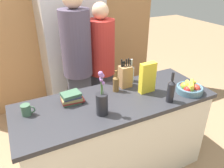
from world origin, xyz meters
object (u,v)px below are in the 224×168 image
object	(u,v)px
coffee_mug	(26,110)
person_at_sink	(77,61)
refrigerator	(72,45)
knife_block	(125,76)
cereal_box	(148,78)
fruit_bowl	(189,88)
person_in_blue	(102,63)
bottle_vinegar	(131,73)
flower_vase	(102,102)
book_stack	(72,98)
bottle_wine	(171,90)
bottle_oil	(116,83)

from	to	relation	value
coffee_mug	person_at_sink	distance (m)	0.89
refrigerator	person_at_sink	world-z (taller)	refrigerator
knife_block	cereal_box	size ratio (longest dim) A/B	1.01
refrigerator	coffee_mug	distance (m)	1.48
fruit_bowl	person_in_blue	distance (m)	1.11
bottle_vinegar	person_in_blue	xyz separation A→B (m)	(-0.10, 0.53, -0.06)
refrigerator	cereal_box	world-z (taller)	refrigerator
coffee_mug	person_at_sink	world-z (taller)	person_at_sink
knife_block	fruit_bowl	bearing A→B (deg)	-38.66
flower_vase	person_at_sink	bearing A→B (deg)	84.34
coffee_mug	person_in_blue	xyz separation A→B (m)	(0.98, 0.69, -0.01)
book_stack	bottle_wine	bearing A→B (deg)	-25.27
bottle_vinegar	bottle_wine	bearing A→B (deg)	-78.67
refrigerator	bottle_vinegar	world-z (taller)	refrigerator
coffee_mug	person_in_blue	distance (m)	1.20
flower_vase	coffee_mug	world-z (taller)	flower_vase
knife_block	coffee_mug	bearing A→B (deg)	-175.52
refrigerator	book_stack	xyz separation A→B (m)	(-0.39, -1.23, -0.09)
bottle_oil	cereal_box	bearing A→B (deg)	-29.56
fruit_bowl	book_stack	size ratio (longest dim) A/B	1.21
bottle_wine	coffee_mug	bearing A→B (deg)	163.16
fruit_bowl	person_at_sink	world-z (taller)	person_at_sink
knife_block	book_stack	distance (m)	0.59
fruit_bowl	flower_vase	size ratio (longest dim) A/B	0.65
knife_block	coffee_mug	world-z (taller)	knife_block
fruit_bowl	knife_block	distance (m)	0.63
knife_block	bottle_vinegar	bearing A→B (deg)	34.92
person_at_sink	person_in_blue	world-z (taller)	person_at_sink
coffee_mug	bottle_oil	bearing A→B (deg)	2.03
bottle_vinegar	bottle_wine	xyz separation A→B (m)	(0.10, -0.51, 0.02)
fruit_bowl	person_in_blue	bearing A→B (deg)	115.46
cereal_box	bottle_wine	bearing A→B (deg)	-70.61
bottle_vinegar	flower_vase	bearing A→B (deg)	-141.40
knife_block	bottle_oil	bearing A→B (deg)	-160.40
bottle_wine	fruit_bowl	bearing A→B (deg)	8.89
flower_vase	coffee_mug	distance (m)	0.62
fruit_bowl	bottle_wine	size ratio (longest dim) A/B	0.87
cereal_box	bottle_wine	distance (m)	0.26
refrigerator	flower_vase	world-z (taller)	refrigerator
refrigerator	fruit_bowl	xyz separation A→B (m)	(0.67, -1.57, -0.09)
coffee_mug	fruit_bowl	bearing A→B (deg)	-12.24
fruit_bowl	person_in_blue	world-z (taller)	person_in_blue
flower_vase	bottle_oil	bearing A→B (deg)	46.27
book_stack	person_in_blue	bearing A→B (deg)	48.54
refrigerator	person_at_sink	size ratio (longest dim) A/B	1.13
person_at_sink	fruit_bowl	bearing A→B (deg)	-40.38
bottle_wine	person_at_sink	size ratio (longest dim) A/B	0.16
flower_vase	bottle_oil	xyz separation A→B (m)	(0.28, 0.29, -0.03)
bottle_wine	person_at_sink	world-z (taller)	person_at_sink
flower_vase	person_at_sink	size ratio (longest dim) A/B	0.21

